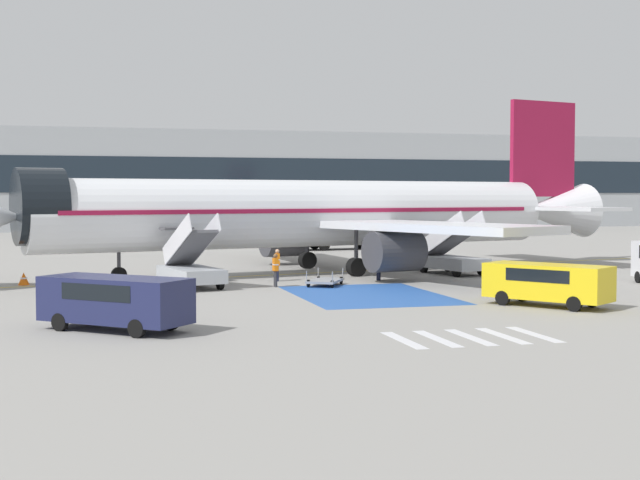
{
  "coord_description": "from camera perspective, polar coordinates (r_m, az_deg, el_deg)",
  "views": [
    {
      "loc": [
        -13.97,
        -53.6,
        4.81
      ],
      "look_at": [
        -0.63,
        -3.01,
        2.16
      ],
      "focal_mm": 50.0,
      "sensor_mm": 36.0,
      "label": 1
    }
  ],
  "objects": [
    {
      "name": "apron_walkway_bar_3",
      "position": [
        31.21,
        11.61,
        -6.02
      ],
      "size": [
        0.44,
        3.6,
        0.01
      ],
      "primitive_type": "cube",
      "color": "silver",
      "rests_on": "ground_plane"
    },
    {
      "name": "airliner",
      "position": [
        54.82,
        -0.24,
        1.7
      ],
      "size": [
        43.77,
        31.96,
        11.45
      ],
      "rotation": [
        0.0,
        0.0,
        1.81
      ],
      "color": "silver",
      "rests_on": "ground_plane"
    },
    {
      "name": "ground_crew_1",
      "position": [
        49.74,
        -2.75,
        -1.46
      ],
      "size": [
        0.25,
        0.44,
        1.79
      ],
      "rotation": [
        0.0,
        0.0,
        1.52
      ],
      "color": "#191E38",
      "rests_on": "ground_plane"
    },
    {
      "name": "terminal_building",
      "position": [
        129.4,
        -2.31,
        3.79
      ],
      "size": [
        129.08,
        12.1,
        13.67
      ],
      "color": "#9EA3A8",
      "rests_on": "ground_plane"
    },
    {
      "name": "baggage_cart",
      "position": [
        47.29,
        0.33,
        -2.63
      ],
      "size": [
        2.58,
        3.0,
        0.87
      ],
      "rotation": [
        0.0,
        0.0,
        5.77
      ],
      "color": "gray",
      "rests_on": "ground_plane"
    },
    {
      "name": "ground_crew_2",
      "position": [
        50.24,
        3.77,
        -1.51
      ],
      "size": [
        0.34,
        0.48,
        1.67
      ],
      "rotation": [
        0.0,
        0.0,
        1.86
      ],
      "color": "#191E38",
      "rests_on": "ground_plane"
    },
    {
      "name": "apron_walkway_bar_1",
      "position": [
        30.23,
        7.51,
        -6.28
      ],
      "size": [
        0.44,
        3.6,
        0.01
      ],
      "primitive_type": "cube",
      "color": "silver",
      "rests_on": "ground_plane"
    },
    {
      "name": "service_van_2",
      "position": [
        39.71,
        14.35,
        -2.54
      ],
      "size": [
        4.7,
        5.5,
        1.82
      ],
      "rotation": [
        0.0,
        0.0,
        0.61
      ],
      "color": "yellow",
      "rests_on": "ground_plane"
    },
    {
      "name": "apron_walkway_bar_0",
      "position": [
        29.81,
        5.36,
        -6.4
      ],
      "size": [
        0.44,
        3.6,
        0.01
      ],
      "primitive_type": "cube",
      "color": "silver",
      "rests_on": "ground_plane"
    },
    {
      "name": "ground_plane",
      "position": [
        55.6,
        -0.16,
        -2.07
      ],
      "size": [
        600.0,
        600.0,
        0.0
      ],
      "primitive_type": "plane",
      "color": "gray"
    },
    {
      "name": "traffic_cone_0",
      "position": [
        50.16,
        -18.43,
        -2.37
      ],
      "size": [
        0.61,
        0.61,
        0.67
      ],
      "color": "orange",
      "rests_on": "ground_plane"
    },
    {
      "name": "fuel_tanker",
      "position": [
        78.15,
        0.46,
        0.72
      ],
      "size": [
        9.72,
        3.51,
        3.62
      ],
      "rotation": [
        0.0,
        0.0,
        -1.46
      ],
      "color": "#38383D",
      "rests_on": "ground_plane"
    },
    {
      "name": "boarding_stairs_forward",
      "position": [
        46.76,
        -8.27,
        -1.84
      ],
      "size": [
        3.26,
        5.53,
        3.91
      ],
      "rotation": [
        0.0,
        0.0,
        0.24
      ],
      "color": "#ADB2BA",
      "rests_on": "ground_plane"
    },
    {
      "name": "service_van_0",
      "position": [
        32.41,
        -12.98,
        -3.65
      ],
      "size": [
        5.48,
        5.18,
        1.9
      ],
      "rotation": [
        0.0,
        0.0,
        3.99
      ],
      "color": "#1E234C",
      "rests_on": "ground_plane"
    },
    {
      "name": "apron_walkway_bar_4",
      "position": [
        31.76,
        13.56,
        -5.89
      ],
      "size": [
        0.44,
        3.6,
        0.01
      ],
      "primitive_type": "cube",
      "color": "silver",
      "rests_on": "ground_plane"
    },
    {
      "name": "apron_walkway_bar_2",
      "position": [
        30.7,
        9.59,
        -6.15
      ],
      "size": [
        0.44,
        3.6,
        0.01
      ],
      "primitive_type": "cube",
      "color": "silver",
      "rests_on": "ground_plane"
    },
    {
      "name": "apron_stand_patch_blue",
      "position": [
        43.01,
        3.12,
        -3.53
      ],
      "size": [
        6.88,
        9.85,
        0.01
      ],
      "primitive_type": "cube",
      "color": "#2856A8",
      "rests_on": "ground_plane"
    },
    {
      "name": "boarding_stairs_aft",
      "position": [
        54.77,
        8.43,
        -1.15
      ],
      "size": [
        3.26,
        5.53,
        3.89
      ],
      "rotation": [
        0.0,
        0.0,
        0.24
      ],
      "color": "#ADB2BA",
      "rests_on": "ground_plane"
    },
    {
      "name": "ground_crew_0",
      "position": [
        46.61,
        -2.87,
        -1.79
      ],
      "size": [
        0.27,
        0.45,
        1.75
      ],
      "rotation": [
        0.0,
        0.0,
        4.8
      ],
      "color": "#2D2D33",
      "rests_on": "ground_plane"
    },
    {
      "name": "apron_leadline_yellow",
      "position": [
        54.73,
        -0.82,
        -2.14
      ],
      "size": [
        75.4,
        18.25,
        0.01
      ],
      "primitive_type": "cube",
      "rotation": [
        0.0,
        0.0,
        1.81
      ],
      "color": "gold",
      "rests_on": "ground_plane"
    }
  ]
}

